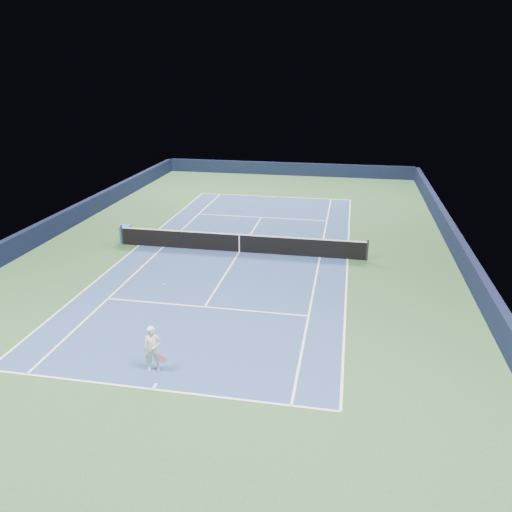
# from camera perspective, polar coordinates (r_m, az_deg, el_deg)

# --- Properties ---
(ground) EXTENTS (40.00, 40.00, 0.00)m
(ground) POSITION_cam_1_polar(r_m,az_deg,el_deg) (25.63, -1.90, 0.46)
(ground) COLOR #2A4C29
(ground) RESTS_ON ground
(wall_far) EXTENTS (22.00, 0.35, 1.10)m
(wall_far) POSITION_cam_1_polar(r_m,az_deg,el_deg) (44.38, 3.70, 9.91)
(wall_far) COLOR black
(wall_far) RESTS_ON ground
(wall_right) EXTENTS (0.35, 40.00, 1.10)m
(wall_right) POSITION_cam_1_polar(r_m,az_deg,el_deg) (25.50, 22.57, 0.02)
(wall_right) COLOR #101632
(wall_right) RESTS_ON ground
(wall_left) EXTENTS (0.35, 40.00, 1.10)m
(wall_left) POSITION_cam_1_polar(r_m,az_deg,el_deg) (29.65, -22.83, 2.77)
(wall_left) COLOR black
(wall_left) RESTS_ON ground
(court_surface) EXTENTS (10.97, 23.77, 0.01)m
(court_surface) POSITION_cam_1_polar(r_m,az_deg,el_deg) (25.63, -1.90, 0.47)
(court_surface) COLOR navy
(court_surface) RESTS_ON ground
(baseline_far) EXTENTS (10.97, 0.08, 0.00)m
(baseline_far) POSITION_cam_1_polar(r_m,az_deg,el_deg) (36.81, 2.12, 6.80)
(baseline_far) COLOR white
(baseline_far) RESTS_ON ground
(baseline_near) EXTENTS (10.97, 0.08, 0.00)m
(baseline_near) POSITION_cam_1_polar(r_m,az_deg,el_deg) (15.51, -11.74, -14.68)
(baseline_near) COLOR white
(baseline_near) RESTS_ON ground
(sideline_doubles_right) EXTENTS (0.08, 23.77, 0.00)m
(sideline_doubles_right) POSITION_cam_1_polar(r_m,az_deg,el_deg) (25.07, 10.43, -0.33)
(sideline_doubles_right) COLOR white
(sideline_doubles_right) RESTS_ON ground
(sideline_doubles_left) EXTENTS (0.08, 23.77, 0.00)m
(sideline_doubles_left) POSITION_cam_1_polar(r_m,az_deg,el_deg) (27.29, -13.23, 1.21)
(sideline_doubles_left) COLOR white
(sideline_doubles_left) RESTS_ON ground
(sideline_singles_right) EXTENTS (0.08, 23.77, 0.00)m
(sideline_singles_right) POSITION_cam_1_polar(r_m,az_deg,el_deg) (25.10, 7.31, -0.13)
(sideline_singles_right) COLOR white
(sideline_singles_right) RESTS_ON ground
(sideline_singles_left) EXTENTS (0.08, 23.77, 0.00)m
(sideline_singles_left) POSITION_cam_1_polar(r_m,az_deg,el_deg) (26.78, -10.54, 1.04)
(sideline_singles_left) COLOR white
(sideline_singles_left) RESTS_ON ground
(service_line_far) EXTENTS (8.23, 0.08, 0.00)m
(service_line_far) POSITION_cam_1_polar(r_m,az_deg,el_deg) (31.58, 0.61, 4.44)
(service_line_far) COLOR white
(service_line_far) RESTS_ON ground
(service_line_near) EXTENTS (8.23, 0.08, 0.00)m
(service_line_near) POSITION_cam_1_polar(r_m,az_deg,el_deg) (19.94, -5.89, -5.81)
(service_line_near) COLOR white
(service_line_near) RESTS_ON ground
(center_service_line) EXTENTS (0.08, 12.80, 0.00)m
(center_service_line) POSITION_cam_1_polar(r_m,az_deg,el_deg) (25.62, -1.90, 0.48)
(center_service_line) COLOR white
(center_service_line) RESTS_ON ground
(center_mark_far) EXTENTS (0.08, 0.30, 0.00)m
(center_mark_far) POSITION_cam_1_polar(r_m,az_deg,el_deg) (36.67, 2.08, 6.75)
(center_mark_far) COLOR white
(center_mark_far) RESTS_ON ground
(center_mark_near) EXTENTS (0.08, 0.30, 0.00)m
(center_mark_near) POSITION_cam_1_polar(r_m,az_deg,el_deg) (15.62, -11.53, -14.38)
(center_mark_near) COLOR white
(center_mark_near) RESTS_ON ground
(tennis_net) EXTENTS (12.90, 0.10, 1.07)m
(tennis_net) POSITION_cam_1_polar(r_m,az_deg,el_deg) (25.46, -1.92, 1.53)
(tennis_net) COLOR black
(tennis_net) RESTS_ON ground
(sponsor_cube) EXTENTS (0.64, 0.59, 0.92)m
(sponsor_cube) POSITION_cam_1_polar(r_m,az_deg,el_deg) (27.92, -14.64, 2.50)
(sponsor_cube) COLOR blue
(sponsor_cube) RESTS_ON ground
(tennis_player) EXTENTS (0.77, 1.29, 2.53)m
(tennis_player) POSITION_cam_1_polar(r_m,az_deg,el_deg) (15.96, -11.71, -10.36)
(tennis_player) COLOR white
(tennis_player) RESTS_ON ground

